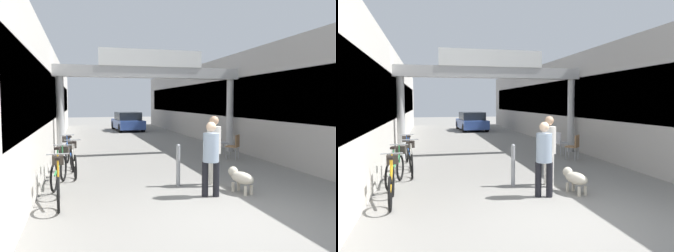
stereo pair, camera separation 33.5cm
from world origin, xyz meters
TOP-DOWN VIEW (x-y plane):
  - ground_plane at (0.00, 0.00)m, footprint 80.00×80.00m
  - storefront_left at (-5.09, 11.00)m, footprint 3.00×26.00m
  - storefront_right at (5.09, 11.00)m, footprint 3.00×26.00m
  - arcade_sign_gateway at (0.00, 7.38)m, footprint 7.40×0.47m
  - pedestrian_with_dog at (0.04, 1.50)m, footprint 0.43×0.43m
  - pedestrian_companion at (0.48, 2.37)m, footprint 0.37×0.39m
  - dog_on_leash at (0.81, 1.61)m, footprint 0.46×0.79m
  - bicycle_orange_nearest at (-3.13, 1.88)m, footprint 0.46×1.69m
  - bicycle_green_second at (-3.17, 3.37)m, footprint 0.46×1.68m
  - bicycle_silver_third at (-2.87, 4.46)m, footprint 0.46×1.69m
  - bicycle_blue_farthest at (-3.04, 6.01)m, footprint 0.48×1.67m
  - bollard_post_metal at (-0.38, 2.53)m, footprint 0.10×0.10m
  - cafe_chair_wood_nearer at (2.64, 5.53)m, footprint 0.57×0.57m
  - cafe_chair_aluminium_farther at (2.56, 6.60)m, footprint 0.44×0.44m
  - parked_car_blue at (0.67, 18.42)m, footprint 1.98×4.09m

SIDE VIEW (x-z plane):
  - ground_plane at x=0.00m, z-range 0.00..0.00m
  - dog_on_leash at x=0.81m, z-range 0.07..0.63m
  - bicycle_orange_nearest at x=-3.13m, z-range -0.05..0.93m
  - bicycle_green_second at x=-3.17m, z-range -0.05..0.93m
  - bicycle_silver_third at x=-2.87m, z-range -0.05..0.93m
  - bicycle_blue_farthest at x=-3.04m, z-range -0.05..0.93m
  - bollard_post_metal at x=-0.38m, z-range 0.01..1.05m
  - cafe_chair_wood_nearer at x=2.64m, z-range 0.10..0.99m
  - cafe_chair_aluminium_farther at x=2.56m, z-range 0.10..0.99m
  - parked_car_blue at x=0.67m, z-range -0.02..1.31m
  - pedestrian_with_dog at x=0.04m, z-range 0.11..1.74m
  - pedestrian_companion at x=0.48m, z-range 0.13..1.84m
  - storefront_left at x=-5.09m, z-range 0.00..4.06m
  - storefront_right at x=5.09m, z-range 0.00..4.06m
  - arcade_sign_gateway at x=0.00m, z-range 0.85..4.88m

